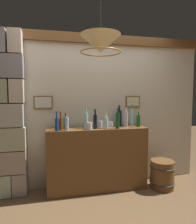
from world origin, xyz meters
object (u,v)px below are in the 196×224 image
at_px(glass_tumbler_rocks, 100,124).
at_px(glass_tumbler_shot, 89,126).
at_px(liquor_bottle_bourbon, 126,119).
at_px(liquor_bottle_whiskey, 138,121).
at_px(liquor_bottle_brandy, 61,123).
at_px(liquor_bottle_sherry, 57,124).
at_px(liquor_bottle_port, 86,120).
at_px(liquor_bottle_scotch, 66,122).
at_px(wooden_barrel, 162,174).
at_px(liquor_bottle_vermouth, 67,124).
at_px(pendant_lamp, 101,44).
at_px(liquor_bottle_rye, 106,122).
at_px(liquor_bottle_gin, 132,118).
at_px(glass_tumbler_highball, 111,124).
at_px(liquor_bottle_amaro, 118,120).
at_px(liquor_bottle_vodka, 95,121).
at_px(liquor_bottle_rum, 119,118).

bearing_deg(glass_tumbler_rocks, glass_tumbler_shot, -140.29).
bearing_deg(liquor_bottle_bourbon, liquor_bottle_whiskey, -15.54).
bearing_deg(liquor_bottle_whiskey, liquor_bottle_brandy, -179.28).
relative_size(liquor_bottle_brandy, liquor_bottle_sherry, 0.95).
bearing_deg(liquor_bottle_sherry, liquor_bottle_port, 19.32).
bearing_deg(liquor_bottle_whiskey, liquor_bottle_scotch, 177.07).
distance_m(glass_tumbler_rocks, wooden_barrel, 1.26).
xyz_separation_m(liquor_bottle_vermouth, pendant_lamp, (0.35, -0.63, 0.97)).
xyz_separation_m(liquor_bottle_brandy, glass_tumbler_shot, (0.41, -0.08, -0.04)).
distance_m(liquor_bottle_sherry, glass_tumbler_rocks, 0.69).
distance_m(liquor_bottle_vermouth, glass_tumbler_rocks, 0.55).
bearing_deg(liquor_bottle_bourbon, wooden_barrel, -22.53).
relative_size(liquor_bottle_rye, liquor_bottle_gin, 0.69).
xyz_separation_m(glass_tumbler_shot, wooden_barrel, (1.15, -0.08, -0.80)).
relative_size(glass_tumbler_highball, pendant_lamp, 0.15).
bearing_deg(liquor_bottle_rye, glass_tumbler_rocks, 120.97).
height_order(liquor_bottle_whiskey, liquor_bottle_bourbon, liquor_bottle_bourbon).
bearing_deg(liquor_bottle_bourbon, liquor_bottle_sherry, -171.10).
bearing_deg(wooden_barrel, liquor_bottle_bourbon, 157.47).
height_order(liquor_bottle_rye, liquor_bottle_port, liquor_bottle_port).
bearing_deg(liquor_bottle_gin, wooden_barrel, -38.23).
relative_size(liquor_bottle_brandy, liquor_bottle_amaro, 0.84).
xyz_separation_m(liquor_bottle_port, liquor_bottle_vodka, (0.13, -0.07, -0.01)).
bearing_deg(liquor_bottle_rye, liquor_bottle_gin, 18.73).
bearing_deg(liquor_bottle_amaro, glass_tumbler_highball, 105.91).
distance_m(liquor_bottle_bourbon, liquor_bottle_rye, 0.36).
bearing_deg(liquor_bottle_bourbon, liquor_bottle_brandy, -176.13).
bearing_deg(liquor_bottle_rum, liquor_bottle_port, -171.63).
bearing_deg(liquor_bottle_vodka, liquor_bottle_rye, 3.18).
relative_size(liquor_bottle_brandy, liquor_bottle_vermouth, 1.06).
relative_size(glass_tumbler_highball, glass_tumbler_shot, 0.76).
height_order(liquor_bottle_whiskey, glass_tumbler_rocks, liquor_bottle_whiskey).
bearing_deg(pendant_lamp, glass_tumbler_shot, 91.77).
height_order(pendant_lamp, wooden_barrel, pendant_lamp).
distance_m(liquor_bottle_whiskey, glass_tumbler_highball, 0.44).
xyz_separation_m(liquor_bottle_bourbon, liquor_bottle_scotch, (-0.94, 0.00, -0.03)).
relative_size(liquor_bottle_bourbon, liquor_bottle_scotch, 1.35).
relative_size(liquor_bottle_sherry, glass_tumbler_rocks, 2.75).
relative_size(liquor_bottle_brandy, liquor_bottle_whiskey, 1.06).
height_order(liquor_bottle_amaro, liquor_bottle_rye, liquor_bottle_amaro).
bearing_deg(liquor_bottle_brandy, liquor_bottle_scotch, 42.10).
bearing_deg(liquor_bottle_scotch, pendant_lamp, -65.76).
relative_size(liquor_bottle_rye, liquor_bottle_scotch, 0.97).
height_order(liquor_bottle_gin, glass_tumbler_highball, liquor_bottle_gin).
height_order(liquor_bottle_amaro, wooden_barrel, liquor_bottle_amaro).
bearing_deg(wooden_barrel, liquor_bottle_amaro, 174.27).
relative_size(liquor_bottle_rum, liquor_bottle_vodka, 1.19).
bearing_deg(liquor_bottle_rum, glass_tumbler_highball, -169.46).
height_order(liquor_bottle_vodka, glass_tumbler_highball, liquor_bottle_vodka).
relative_size(liquor_bottle_scotch, glass_tumbler_highball, 2.93).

